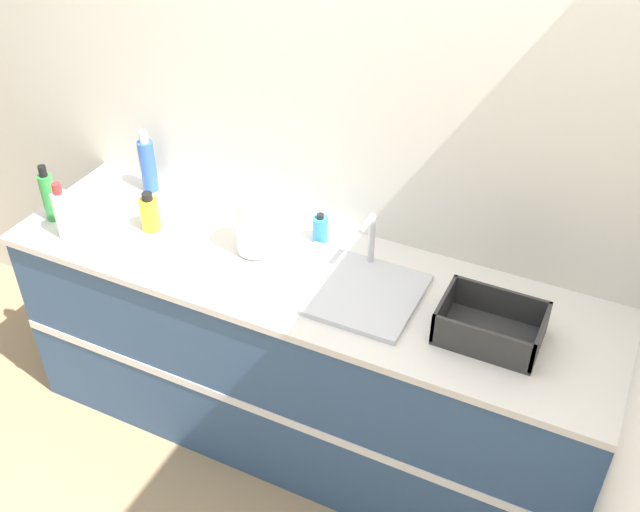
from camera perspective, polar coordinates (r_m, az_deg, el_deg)
The scene contains 11 objects.
ground_plane at distance 3.21m, azimuth -3.72°, elevation -16.94°, with size 12.00×12.00×0.00m, color tan.
wall_back at distance 2.80m, azimuth 1.90°, elevation 9.55°, with size 4.73×0.06×2.60m.
counter_cabinet at distance 3.05m, azimuth -1.14°, elevation -7.70°, with size 2.35×0.66×0.88m.
sink at distance 2.67m, azimuth 2.47°, elevation -2.38°, with size 0.48×0.39×0.23m.
paper_towel_roll at distance 2.80m, azimuth -5.03°, elevation 2.38°, with size 0.14×0.14×0.24m.
dish_rack at distance 2.53m, azimuth 12.82°, elevation -5.31°, with size 0.33×0.24×0.12m.
bottle_blue at distance 3.25m, azimuth -12.98°, elevation 6.81°, with size 0.07×0.07×0.28m.
bottle_green at distance 3.18m, azimuth -19.96°, elevation 4.33°, with size 0.06×0.06×0.24m.
bottle_yellow at distance 3.02m, azimuth -12.84°, elevation 3.20°, with size 0.08×0.08×0.16m.
bottle_white_spray at distance 3.05m, azimuth -19.00°, elevation 3.08°, with size 0.06×0.06×0.24m.
soap_dispenser at distance 2.89m, azimuth 0.02°, elevation 2.08°, with size 0.06×0.06×0.12m.
Camera 1 is at (1.00, -1.61, 2.59)m, focal length 42.00 mm.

